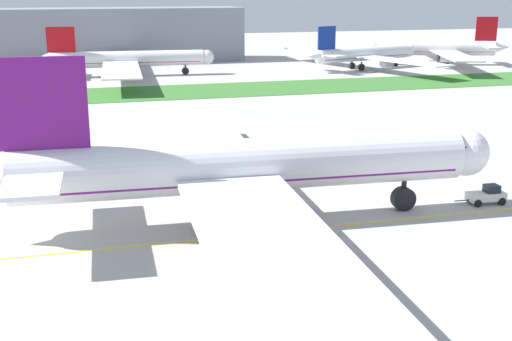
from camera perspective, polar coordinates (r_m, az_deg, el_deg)
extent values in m
plane|color=#ADAAA5|center=(73.78, 0.00, -4.77)|extent=(600.00, 600.00, 0.00)
cube|color=yellow|center=(71.91, 0.45, -5.31)|extent=(280.00, 0.36, 0.01)
cube|color=#38722D|center=(167.87, -9.13, 6.42)|extent=(320.00, 24.00, 0.10)
cylinder|color=white|center=(73.57, -0.85, 0.46)|extent=(49.31, 8.30, 5.76)
cube|color=#661472|center=(73.83, -0.85, -0.29)|extent=(47.32, 7.74, 0.69)
sphere|color=white|center=(82.79, 17.14, 1.46)|extent=(5.48, 5.48, 5.48)
cube|color=#661472|center=(70.80, -17.50, 5.38)|extent=(8.85, 1.03, 9.22)
cube|color=white|center=(77.82, -17.52, 1.23)|extent=(5.87, 9.49, 0.40)
cube|color=white|center=(66.71, -18.26, -1.11)|extent=(5.87, 9.49, 0.40)
cube|color=white|center=(97.34, -5.29, 3.63)|extent=(13.07, 44.67, 0.46)
cube|color=white|center=(50.21, 2.29, -7.61)|extent=(13.07, 44.67, 0.46)
cylinder|color=#B7BABF|center=(88.33, -3.47, 1.31)|extent=(5.63, 3.45, 3.17)
cylinder|color=black|center=(88.79, -1.73, 1.40)|extent=(0.65, 3.35, 3.33)
cylinder|color=#B7BABF|center=(60.14, 1.19, -5.43)|extent=(5.63, 3.45, 3.17)
cylinder|color=black|center=(60.81, 3.71, -5.22)|extent=(0.65, 3.35, 3.33)
cylinder|color=black|center=(80.43, 12.28, -1.56)|extent=(0.60, 0.60, 2.23)
cylinder|color=black|center=(80.75, 12.24, -2.32)|extent=(2.80, 1.37, 2.74)
cylinder|color=black|center=(76.88, -4.17, -2.02)|extent=(0.60, 0.60, 2.23)
cylinder|color=black|center=(77.22, -4.15, -2.81)|extent=(2.80, 1.37, 2.74)
cylinder|color=black|center=(71.19, -3.44, -3.44)|extent=(0.60, 0.60, 2.23)
cylinder|color=black|center=(71.55, -3.42, -4.28)|extent=(2.80, 1.37, 2.74)
cube|color=black|center=(82.21, 16.66, 1.92)|extent=(2.24, 4.42, 1.04)
sphere|color=black|center=(74.84, -15.43, 0.57)|extent=(0.40, 0.40, 0.40)
sphere|color=black|center=(74.73, -11.35, 0.81)|extent=(0.40, 0.40, 0.40)
sphere|color=black|center=(75.01, -7.28, 1.04)|extent=(0.40, 0.40, 0.40)
sphere|color=black|center=(75.66, -3.27, 1.26)|extent=(0.40, 0.40, 0.40)
sphere|color=black|center=(76.68, 0.66, 1.48)|extent=(0.40, 0.40, 0.40)
sphere|color=black|center=(78.04, 4.47, 1.68)|extent=(0.40, 0.40, 0.40)
sphere|color=black|center=(79.74, 8.14, 1.86)|extent=(0.40, 0.40, 0.40)
sphere|color=black|center=(81.76, 11.64, 2.03)|extent=(0.40, 0.40, 0.40)
cube|color=white|center=(85.82, 18.71, -2.06)|extent=(4.60, 2.18, 0.94)
cube|color=black|center=(85.91, 19.15, -1.44)|extent=(1.70, 1.56, 0.90)
cylinder|color=black|center=(84.34, 16.86, -2.43)|extent=(1.80, 0.21, 0.12)
cylinder|color=black|center=(84.36, 18.11, -2.63)|extent=(0.92, 0.40, 0.90)
cylinder|color=black|center=(85.95, 17.45, -2.25)|extent=(0.92, 0.40, 0.90)
cylinder|color=black|center=(85.99, 19.92, -2.46)|extent=(0.92, 0.40, 0.90)
cylinder|color=black|center=(87.55, 19.25, -2.09)|extent=(0.92, 0.40, 0.90)
cylinder|color=white|center=(201.28, -10.70, 9.20)|extent=(43.56, 7.51, 4.39)
cube|color=#B20C14|center=(201.36, -10.69, 8.98)|extent=(41.81, 7.03, 0.53)
sphere|color=white|center=(202.93, -4.15, 9.46)|extent=(4.17, 4.17, 4.17)
cone|color=white|center=(202.27, -17.49, 8.89)|extent=(5.09, 4.07, 3.73)
cube|color=#B20C14|center=(201.33, -16.05, 10.51)|extent=(7.82, 1.00, 7.02)
cube|color=white|center=(206.18, -16.11, 9.19)|extent=(5.26, 7.35, 0.31)
cube|color=white|center=(197.47, -16.29, 8.94)|extent=(5.26, 7.35, 0.31)
cube|color=white|center=(222.92, -11.37, 9.59)|extent=(12.33, 39.61, 0.35)
cube|color=white|center=(179.74, -11.25, 8.30)|extent=(12.33, 39.61, 0.35)
cylinder|color=#B7BABF|center=(214.32, -10.98, 9.03)|extent=(4.33, 2.71, 2.41)
cylinder|color=black|center=(214.35, -10.42, 9.06)|extent=(0.54, 2.56, 2.54)
cylinder|color=#B7BABF|center=(188.63, -10.86, 8.22)|extent=(4.33, 2.71, 2.41)
cylinder|color=black|center=(188.67, -10.22, 8.26)|extent=(0.54, 2.56, 2.54)
cylinder|color=black|center=(202.54, -5.95, 8.55)|extent=(0.46, 0.46, 1.70)
cylinder|color=black|center=(202.64, -5.94, 8.31)|extent=(2.15, 1.09, 2.09)
cylinder|color=black|center=(203.88, -11.66, 8.36)|extent=(0.46, 0.46, 1.70)
cylinder|color=black|center=(203.98, -11.64, 8.12)|extent=(2.15, 1.09, 2.09)
cylinder|color=black|center=(199.30, -11.65, 8.21)|extent=(0.46, 0.46, 1.70)
cylinder|color=black|center=(199.40, -11.64, 7.97)|extent=(2.15, 1.09, 2.09)
cylinder|color=white|center=(216.98, 9.05, 9.64)|extent=(35.59, 15.04, 4.23)
cube|color=navy|center=(217.05, 9.04, 9.45)|extent=(34.11, 14.28, 0.51)
sphere|color=white|center=(230.29, 12.64, 9.78)|extent=(4.02, 4.02, 4.02)
cone|color=white|center=(204.11, 4.85, 9.52)|extent=(5.53, 4.84, 3.59)
cube|color=navy|center=(206.65, 5.95, 11.01)|extent=(6.30, 2.38, 6.76)
cube|color=white|center=(209.89, 5.02, 9.76)|extent=(5.84, 7.65, 0.30)
cube|color=white|center=(203.36, 6.51, 9.55)|extent=(5.84, 7.65, 0.30)
cube|color=white|center=(229.70, 5.59, 9.93)|extent=(17.46, 33.29, 0.34)
cube|color=white|center=(202.66, 12.18, 8.96)|extent=(17.46, 33.29, 0.34)
cylinder|color=#B7BABF|center=(224.91, 6.98, 9.45)|extent=(4.54, 3.44, 2.33)
cylinder|color=black|center=(226.21, 7.38, 9.47)|extent=(1.08, 2.43, 2.44)
cylinder|color=#B7BABF|center=(208.69, 10.94, 8.84)|extent=(4.54, 3.44, 2.33)
cylinder|color=black|center=(210.09, 11.34, 8.86)|extent=(1.08, 2.43, 2.44)
cylinder|color=black|center=(226.68, 11.61, 9.01)|extent=(0.44, 0.44, 1.64)
cylinder|color=black|center=(226.76, 11.60, 8.80)|extent=(2.19, 1.47, 2.01)
cylinder|color=black|center=(217.00, 8.05, 8.90)|extent=(0.44, 0.44, 1.64)
cylinder|color=black|center=(217.09, 8.04, 8.69)|extent=(2.19, 1.47, 2.01)
cylinder|color=black|center=(213.71, 8.84, 8.78)|extent=(0.44, 0.44, 1.64)
cylinder|color=black|center=(213.80, 8.83, 8.56)|extent=(2.19, 1.47, 2.01)
cylinder|color=white|center=(234.36, 14.82, 9.90)|extent=(37.73, 16.33, 4.81)
cube|color=#B20C14|center=(234.43, 14.80, 9.69)|extent=(36.16, 15.50, 0.58)
sphere|color=white|center=(230.89, 9.80, 10.10)|extent=(4.57, 4.57, 4.57)
cone|color=white|center=(239.74, 19.85, 9.70)|extent=(6.29, 5.52, 4.09)
cube|color=#B20C14|center=(237.84, 18.76, 11.18)|extent=(6.67, 2.57, 7.69)
cube|color=white|center=(233.83, 19.15, 9.73)|extent=(6.36, 8.61, 0.34)
cube|color=white|center=(243.03, 18.51, 9.97)|extent=(6.36, 8.61, 0.34)
cube|color=white|center=(215.88, 16.39, 9.21)|extent=(18.56, 35.21, 0.38)
cube|color=white|center=(253.86, 14.30, 10.17)|extent=(18.56, 35.21, 0.38)
cylinder|color=#B7BABF|center=(223.22, 15.61, 9.07)|extent=(5.16, 3.92, 2.64)
cylinder|color=black|center=(222.71, 15.03, 9.09)|extent=(1.23, 2.76, 2.78)
cylinder|color=#B7BABF|center=(246.23, 14.38, 9.68)|extent=(5.16, 3.92, 2.64)
cylinder|color=black|center=(245.77, 13.85, 9.70)|extent=(1.23, 2.76, 2.78)
cylinder|color=black|center=(232.03, 11.22, 9.23)|extent=(0.50, 0.50, 1.86)
cylinder|color=black|center=(232.12, 11.21, 9.00)|extent=(2.49, 1.68, 2.28)
cylinder|color=black|center=(232.89, 15.63, 8.98)|extent=(0.50, 0.50, 1.86)
cylinder|color=black|center=(232.98, 15.61, 8.76)|extent=(2.49, 1.68, 2.28)
cylinder|color=black|center=(237.78, 15.36, 9.12)|extent=(0.50, 0.50, 1.86)
cylinder|color=black|center=(237.87, 15.34, 8.90)|extent=(2.49, 1.68, 2.28)
cube|color=gray|center=(239.71, -17.88, 10.64)|extent=(136.51, 20.00, 18.00)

